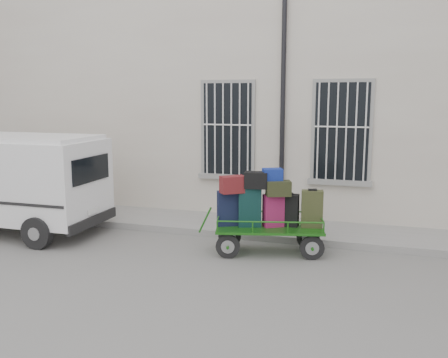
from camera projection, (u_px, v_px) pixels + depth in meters
name	position (u px, v px, depth m)	size (l,w,h in m)	color
ground	(202.00, 257.00, 9.54)	(80.00, 80.00, 0.00)	slate
building	(267.00, 97.00, 14.21)	(24.00, 5.15, 6.00)	#BFB3A3
sidewalk	(234.00, 225.00, 11.60)	(24.00, 1.70, 0.15)	gray
luggage_cart	(266.00, 210.00, 9.68)	(2.47, 1.41, 1.68)	black
van	(7.00, 177.00, 11.14)	(4.39, 2.01, 2.20)	white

